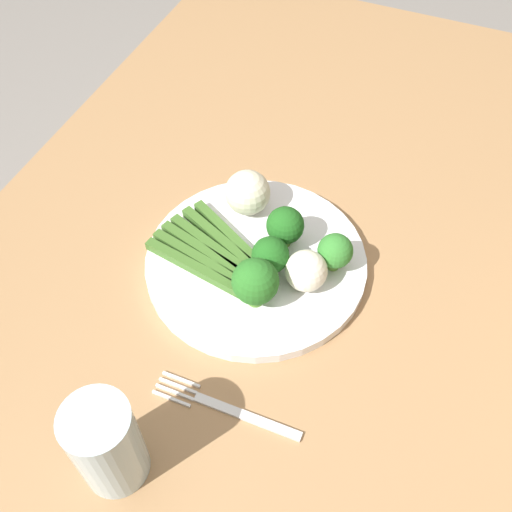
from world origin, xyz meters
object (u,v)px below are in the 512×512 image
broccoli_back_right (255,282)px  plate (256,262)px  dining_table (272,325)px  broccoli_left (271,254)px  broccoli_back (335,251)px  water_glass (107,444)px  broccoli_near_center (285,226)px  asparagus_bundle (215,253)px  fork (225,408)px  cauliflower_near_fork (248,193)px  cauliflower_front_left (305,274)px

broccoli_back_right → plate: bearing=22.1°
dining_table → broccoli_left: (0.00, 0.01, 0.15)m
plate → broccoli_back: 0.10m
dining_table → water_glass: water_glass is taller
broccoli_near_center → broccoli_back: broccoli_near_center is taller
asparagus_bundle → water_glass: bearing=111.3°
fork → water_glass: water_glass is taller
broccoli_back → broccoli_left: broccoli_left is taller
broccoli_back_right → cauliflower_near_fork: (0.13, 0.07, -0.01)m
dining_table → cauliflower_near_fork: (0.09, 0.07, 0.15)m
plate → broccoli_left: bearing=-113.1°
cauliflower_near_fork → plate: bearing=-149.9°
dining_table → broccoli_back: size_ratio=25.72×
broccoli_near_center → broccoli_back_right: (-0.09, -0.00, 0.01)m
broccoli_back → broccoli_left: bearing=117.1°
plate → fork: (-0.19, -0.04, -0.01)m
plate → cauliflower_near_fork: bearing=30.1°
dining_table → water_glass: 0.32m
plate → dining_table: bearing=-112.2°
plate → water_glass: size_ratio=2.34×
broccoli_back_right → cauliflower_front_left: bearing=-46.9°
asparagus_bundle → broccoli_near_center: 0.09m
broccoli_near_center → broccoli_left: (-0.05, -0.00, -0.00)m
asparagus_bundle → dining_table: bearing=-159.1°
plate → asparagus_bundle: bearing=109.0°
water_glass → asparagus_bundle: bearing=3.9°
dining_table → asparagus_bundle: bearing=93.4°
asparagus_bundle → broccoli_back: bearing=-146.0°
plate → broccoli_near_center: broccoli_near_center is taller
fork → broccoli_back: bearing=-103.6°
plate → fork: size_ratio=1.65×
cauliflower_front_left → plate: bearing=76.6°
cauliflower_near_fork → cauliflower_front_left: bearing=-128.9°
broccoli_back → cauliflower_front_left: (-0.04, 0.02, -0.00)m
asparagus_bundle → cauliflower_near_fork: cauliflower_near_fork is taller
asparagus_bundle → water_glass: (-0.27, -0.02, 0.04)m
dining_table → broccoli_left: size_ratio=24.52×
cauliflower_near_fork → fork: bearing=-161.8°
dining_table → broccoli_back: (0.04, -0.06, 0.15)m
broccoli_back_right → water_glass: (-0.23, 0.05, 0.01)m
broccoli_left → fork: size_ratio=0.33×
broccoli_back → fork: 0.22m
plate → cauliflower_near_fork: 0.09m
cauliflower_front_left → water_glass: (-0.27, 0.10, 0.02)m
plate → broccoli_left: broccoli_left is taller
cauliflower_front_left → broccoli_back: bearing=-28.9°
fork → dining_table: bearing=-86.3°
dining_table → broccoli_back_right: size_ratio=20.21×
dining_table → broccoli_near_center: size_ratio=23.43×
asparagus_bundle → cauliflower_near_fork: size_ratio=2.84×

